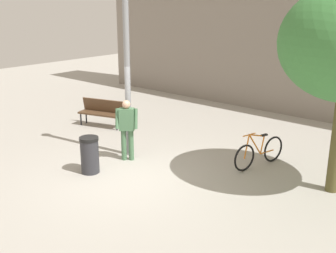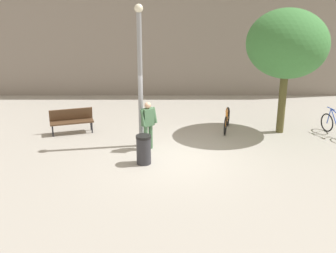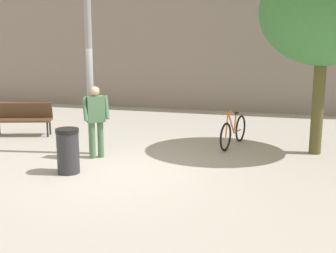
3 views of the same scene
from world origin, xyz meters
name	(u,v)px [view 3 (image 3 of 3)]	position (x,y,z in m)	size (l,w,h in m)	color
ground_plane	(120,171)	(0.00, 0.00, 0.00)	(36.00, 36.00, 0.00)	#A8A399
building_facade	(202,15)	(0.00, 8.94, 3.52)	(17.83, 2.00, 7.04)	gray
lamppost	(89,42)	(-1.14, 1.15, 2.65)	(0.28, 0.28, 4.80)	gray
person_by_lamppost	(96,117)	(-0.89, 0.84, 0.97)	(0.60, 0.55, 1.67)	#47704C
park_bench	(23,116)	(-3.85, 2.48, 0.55)	(1.67, 0.92, 0.92)	#513823
plaza_tree	(324,11)	(4.04, 2.56, 3.33)	(2.93, 2.93, 4.60)	brown
bicycle_orange	(233,131)	(2.05, 2.76, 0.38)	(0.46, 1.77, 0.97)	black
trash_bin	(68,151)	(-0.98, -0.39, 0.47)	(0.48, 0.48, 0.94)	#2D2D33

